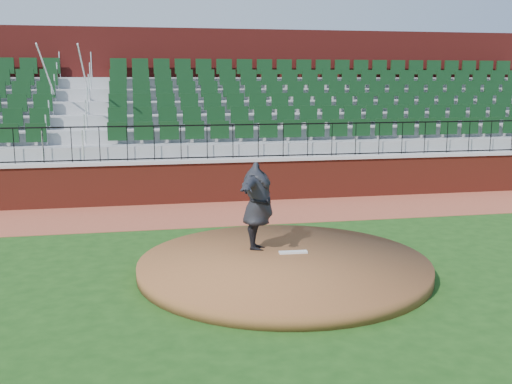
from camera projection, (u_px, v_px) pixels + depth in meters
ground at (271, 274)px, 11.37m from camera, size 90.00×90.00×0.00m
warning_track at (229, 212)px, 16.57m from camera, size 34.00×3.20×0.01m
field_wall at (221, 182)px, 18.01m from camera, size 34.00×0.35×1.20m
wall_cap at (220, 160)px, 17.89m from camera, size 34.00×0.45×0.10m
wall_railing at (220, 142)px, 17.78m from camera, size 34.00×0.05×1.00m
seating_stands at (209, 119)px, 20.32m from camera, size 34.00×5.10×4.60m
concourse_wall at (200, 103)px, 22.94m from camera, size 34.00×0.50×5.50m
pitchers_mound at (284, 266)px, 11.42m from camera, size 5.53×5.53×0.25m
pitching_rubber at (293, 252)px, 11.83m from camera, size 0.57×0.17×0.04m
pitcher at (258, 206)px, 11.96m from camera, size 1.30×2.26×1.78m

